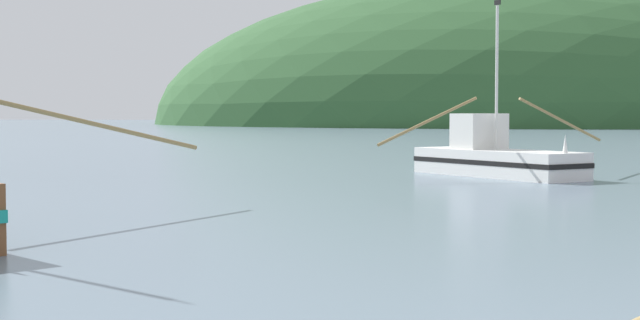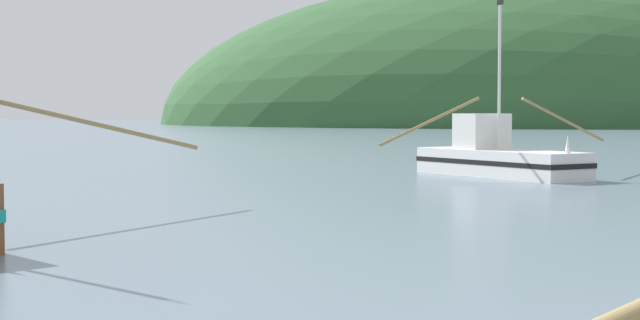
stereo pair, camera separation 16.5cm
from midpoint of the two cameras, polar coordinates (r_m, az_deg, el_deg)
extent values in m
ellipsoid|color=#2D562D|center=(209.34, 11.85, 2.13)|extent=(156.44, 125.15, 62.05)
cube|color=white|center=(39.41, 10.88, -0.18)|extent=(7.25, 7.49, 1.08)
cube|color=black|center=(39.41, 10.88, -0.11)|extent=(7.32, 7.56, 0.20)
cone|color=white|center=(36.71, 14.78, 0.94)|extent=(0.28, 0.28, 0.70)
cube|color=silver|center=(40.22, 9.81, 1.71)|extent=(2.45, 2.43, 1.48)
cylinder|color=silver|center=(39.45, 10.84, 4.87)|extent=(0.12, 0.12, 5.87)
cube|color=black|center=(39.67, 10.89, 9.29)|extent=(0.27, 0.28, 0.20)
cylinder|color=#997F4C|center=(41.85, 14.55, 2.34)|extent=(3.60, 3.41, 1.91)
cylinder|color=#997F4C|center=(37.05, 6.80, 2.35)|extent=(3.60, 3.41, 1.91)
cylinder|color=#997F4C|center=(24.74, -14.94, 2.52)|extent=(4.70, 6.91, 1.89)
camera|label=1|loc=(0.08, -89.81, 0.01)|focal=53.27mm
camera|label=2|loc=(0.08, 90.19, -0.01)|focal=53.27mm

